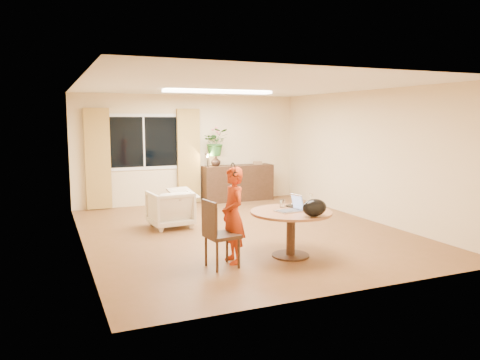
# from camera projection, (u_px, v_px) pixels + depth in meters

# --- Properties ---
(floor) EXTENTS (6.50, 6.50, 0.00)m
(floor) POSITION_uv_depth(u_px,v_px,m) (242.00, 231.00, 8.49)
(floor) COLOR brown
(floor) RESTS_ON ground
(ceiling) EXTENTS (6.50, 6.50, 0.00)m
(ceiling) POSITION_uv_depth(u_px,v_px,m) (242.00, 86.00, 8.15)
(ceiling) COLOR white
(ceiling) RESTS_ON wall_back
(wall_back) EXTENTS (5.50, 0.00, 5.50)m
(wall_back) POSITION_uv_depth(u_px,v_px,m) (189.00, 149.00, 11.29)
(wall_back) COLOR beige
(wall_back) RESTS_ON floor
(wall_left) EXTENTS (0.00, 6.50, 6.50)m
(wall_left) POSITION_uv_depth(u_px,v_px,m) (80.00, 166.00, 7.26)
(wall_left) COLOR beige
(wall_left) RESTS_ON floor
(wall_right) EXTENTS (0.00, 6.50, 6.50)m
(wall_right) POSITION_uv_depth(u_px,v_px,m) (368.00, 156.00, 9.38)
(wall_right) COLOR beige
(wall_right) RESTS_ON floor
(window) EXTENTS (1.70, 0.03, 1.30)m
(window) POSITION_uv_depth(u_px,v_px,m) (144.00, 142.00, 10.82)
(window) COLOR white
(window) RESTS_ON wall_back
(curtain_left) EXTENTS (0.55, 0.08, 2.25)m
(curtain_left) POSITION_uv_depth(u_px,v_px,m) (98.00, 159.00, 10.39)
(curtain_left) COLOR olive
(curtain_left) RESTS_ON wall_back
(curtain_right) EXTENTS (0.55, 0.08, 2.25)m
(curtain_right) POSITION_uv_depth(u_px,v_px,m) (189.00, 156.00, 11.20)
(curtain_right) COLOR olive
(curtain_right) RESTS_ON wall_back
(ceiling_panel) EXTENTS (2.20, 0.35, 0.05)m
(ceiling_panel) POSITION_uv_depth(u_px,v_px,m) (219.00, 92.00, 9.25)
(ceiling_panel) COLOR white
(ceiling_panel) RESTS_ON ceiling
(dining_table) EXTENTS (1.20, 1.20, 0.69)m
(dining_table) POSITION_uv_depth(u_px,v_px,m) (291.00, 221.00, 6.89)
(dining_table) COLOR brown
(dining_table) RESTS_ON floor
(dining_chair) EXTENTS (0.50, 0.47, 0.94)m
(dining_chair) POSITION_uv_depth(u_px,v_px,m) (222.00, 234.00, 6.40)
(dining_chair) COLOR black
(dining_chair) RESTS_ON floor
(child) EXTENTS (0.51, 0.34, 1.37)m
(child) POSITION_uv_depth(u_px,v_px,m) (233.00, 215.00, 6.59)
(child) COLOR red
(child) RESTS_ON floor
(laptop) EXTENTS (0.42, 0.32, 0.25)m
(laptop) POSITION_uv_depth(u_px,v_px,m) (289.00, 203.00, 6.83)
(laptop) COLOR #B7B7BC
(laptop) RESTS_ON dining_table
(tumbler) EXTENTS (0.09, 0.09, 0.12)m
(tumbler) POSITION_uv_depth(u_px,v_px,m) (282.00, 203.00, 7.17)
(tumbler) COLOR white
(tumbler) RESTS_ON dining_table
(wine_glass) EXTENTS (0.07, 0.07, 0.21)m
(wine_glass) POSITION_uv_depth(u_px,v_px,m) (311.00, 200.00, 7.22)
(wine_glass) COLOR white
(wine_glass) RESTS_ON dining_table
(pot_lid) EXTENTS (0.25, 0.25, 0.04)m
(pot_lid) POSITION_uv_depth(u_px,v_px,m) (293.00, 205.00, 7.23)
(pot_lid) COLOR white
(pot_lid) RESTS_ON dining_table
(handbag) EXTENTS (0.39, 0.26, 0.25)m
(handbag) POSITION_uv_depth(u_px,v_px,m) (315.00, 208.00, 6.49)
(handbag) COLOR black
(handbag) RESTS_ON dining_table
(armchair) EXTENTS (0.81, 0.83, 0.70)m
(armchair) POSITION_uv_depth(u_px,v_px,m) (170.00, 209.00, 8.80)
(armchair) COLOR beige
(armchair) RESTS_ON floor
(throw) EXTENTS (0.57, 0.64, 0.03)m
(throw) POSITION_uv_depth(u_px,v_px,m) (183.00, 189.00, 8.80)
(throw) COLOR beige
(throw) RESTS_ON armchair
(sideboard) EXTENTS (1.78, 0.44, 0.89)m
(sideboard) POSITION_uv_depth(u_px,v_px,m) (238.00, 183.00, 11.63)
(sideboard) COLOR black
(sideboard) RESTS_ON floor
(vase) EXTENTS (0.30, 0.30, 0.25)m
(vase) POSITION_uv_depth(u_px,v_px,m) (216.00, 161.00, 11.34)
(vase) COLOR black
(vase) RESTS_ON sideboard
(bouquet) EXTENTS (0.67, 0.61, 0.66)m
(bouquet) POSITION_uv_depth(u_px,v_px,m) (216.00, 142.00, 11.28)
(bouquet) COLOR #2C6827
(bouquet) RESTS_ON vase
(book_stack) EXTENTS (0.21, 0.16, 0.08)m
(book_stack) POSITION_uv_depth(u_px,v_px,m) (258.00, 163.00, 11.78)
(book_stack) COLOR brown
(book_stack) RESTS_ON sideboard
(desk_lamp) EXTENTS (0.17, 0.17, 0.34)m
(desk_lamp) POSITION_uv_depth(u_px,v_px,m) (207.00, 160.00, 11.19)
(desk_lamp) COLOR black
(desk_lamp) RESTS_ON sideboard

